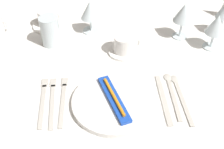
% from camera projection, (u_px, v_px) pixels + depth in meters
% --- Properties ---
extents(dining_table, '(1.80, 1.11, 0.74)m').
position_uv_depth(dining_table, '(110.00, 74.00, 1.17)').
color(dining_table, white).
rests_on(dining_table, ground).
extents(dinner_plate, '(0.27, 0.27, 0.02)m').
position_uv_depth(dinner_plate, '(114.00, 102.00, 0.94)').
color(dinner_plate, white).
rests_on(dinner_plate, dining_table).
extents(toothbrush_package, '(0.10, 0.21, 0.02)m').
position_uv_depth(toothbrush_package, '(114.00, 98.00, 0.93)').
color(toothbrush_package, blue).
rests_on(toothbrush_package, dinner_plate).
extents(fork_outer, '(0.02, 0.22, 0.00)m').
position_uv_depth(fork_outer, '(63.00, 99.00, 0.96)').
color(fork_outer, beige).
rests_on(fork_outer, dining_table).
extents(fork_inner, '(0.03, 0.23, 0.00)m').
position_uv_depth(fork_inner, '(52.00, 100.00, 0.95)').
color(fork_inner, beige).
rests_on(fork_inner, dining_table).
extents(fork_salad, '(0.03, 0.22, 0.00)m').
position_uv_depth(fork_salad, '(43.00, 100.00, 0.95)').
color(fork_salad, beige).
rests_on(fork_salad, dining_table).
extents(dinner_knife, '(0.02, 0.22, 0.00)m').
position_uv_depth(dinner_knife, '(164.00, 100.00, 0.95)').
color(dinner_knife, beige).
rests_on(dinner_knife, dining_table).
extents(spoon_soup, '(0.03, 0.22, 0.01)m').
position_uv_depth(spoon_soup, '(171.00, 90.00, 0.99)').
color(spoon_soup, beige).
rests_on(spoon_soup, dining_table).
extents(spoon_dessert, '(0.03, 0.23, 0.01)m').
position_uv_depth(spoon_dessert, '(180.00, 93.00, 0.98)').
color(spoon_dessert, beige).
rests_on(spoon_dessert, dining_table).
extents(saucer_right, '(0.13, 0.13, 0.01)m').
position_uv_depth(saucer_right, '(48.00, 25.00, 1.28)').
color(saucer_right, white).
rests_on(saucer_right, dining_table).
extents(coffee_cup_right, '(0.10, 0.07, 0.07)m').
position_uv_depth(coffee_cup_right, '(47.00, 18.00, 1.25)').
color(coffee_cup_right, white).
rests_on(coffee_cup_right, saucer_right).
extents(saucer_far, '(0.12, 0.12, 0.01)m').
position_uv_depth(saucer_far, '(124.00, 51.00, 1.14)').
color(saucer_far, white).
rests_on(saucer_far, dining_table).
extents(coffee_cup_far, '(0.10, 0.08, 0.07)m').
position_uv_depth(coffee_cup_far, '(124.00, 43.00, 1.11)').
color(coffee_cup_far, white).
rests_on(coffee_cup_far, saucer_far).
extents(wine_glass_centre, '(0.08, 0.08, 0.15)m').
position_uv_depth(wine_glass_centre, '(184.00, 14.00, 1.15)').
color(wine_glass_centre, silver).
rests_on(wine_glass_centre, dining_table).
extents(wine_glass_left, '(0.08, 0.08, 0.15)m').
position_uv_depth(wine_glass_left, '(216.00, 25.00, 1.10)').
color(wine_glass_left, silver).
rests_on(wine_glass_left, dining_table).
extents(wine_glass_far, '(0.08, 0.08, 0.14)m').
position_uv_depth(wine_glass_far, '(90.00, 11.00, 1.19)').
color(wine_glass_far, silver).
rests_on(wine_glass_far, dining_table).
extents(drink_tumbler, '(0.08, 0.08, 0.12)m').
position_uv_depth(drink_tumbler, '(50.00, 32.00, 1.15)').
color(drink_tumbler, silver).
rests_on(drink_tumbler, dining_table).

